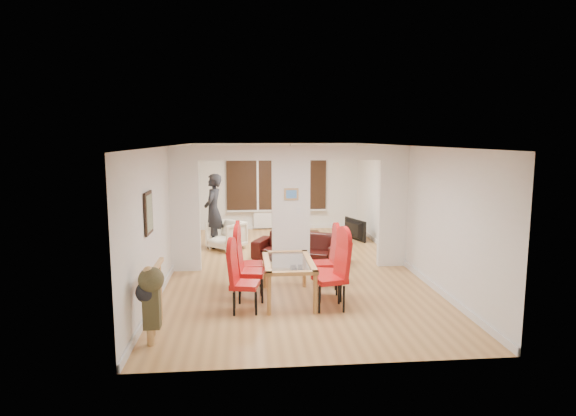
{
  "coord_description": "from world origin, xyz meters",
  "views": [
    {
      "loc": [
        -0.97,
        -9.98,
        2.76
      ],
      "look_at": [
        -0.01,
        0.6,
        1.21
      ],
      "focal_mm": 30.0,
      "sensor_mm": 36.0,
      "label": 1
    }
  ],
  "objects": [
    {
      "name": "sofa",
      "position": [
        0.25,
        0.69,
        0.3
      ],
      "size": [
        2.2,
        1.57,
        0.6
      ],
      "primitive_type": "imported",
      "rotation": [
        0.0,
        0.0,
        -0.42
      ],
      "color": "black",
      "rests_on": "floor"
    },
    {
      "name": "wall_poster",
      "position": [
        -2.47,
        -2.4,
        1.6
      ],
      "size": [
        0.04,
        0.52,
        0.67
      ],
      "primitive_type": "cube",
      "color": "gray",
      "rests_on": "room_walls"
    },
    {
      "name": "bay_window_blinds",
      "position": [
        0.0,
        4.44,
        1.5
      ],
      "size": [
        3.0,
        0.08,
        1.8
      ],
      "primitive_type": "cube",
      "color": "black",
      "rests_on": "room_walls"
    },
    {
      "name": "divider_wall",
      "position": [
        0.0,
        0.0,
        1.3
      ],
      "size": [
        5.0,
        0.18,
        2.6
      ],
      "primitive_type": "cube",
      "color": "white",
      "rests_on": "floor"
    },
    {
      "name": "shoes",
      "position": [
        0.1,
        -0.37,
        0.05
      ],
      "size": [
        0.26,
        0.29,
        0.11
      ],
      "primitive_type": null,
      "color": "black",
      "rests_on": "floor"
    },
    {
      "name": "person",
      "position": [
        -1.76,
        2.11,
        0.94
      ],
      "size": [
        0.77,
        0.6,
        1.87
      ],
      "primitive_type": "imported",
      "rotation": [
        0.0,
        0.0,
        -1.81
      ],
      "color": "black",
      "rests_on": "floor"
    },
    {
      "name": "room_walls",
      "position": [
        0.0,
        0.0,
        1.3
      ],
      "size": [
        5.0,
        9.0,
        2.6
      ],
      "primitive_type": null,
      "color": "silver",
      "rests_on": "floor"
    },
    {
      "name": "bowl",
      "position": [
        0.45,
        2.6,
        0.27
      ],
      "size": [
        0.2,
        0.2,
        0.05
      ],
      "primitive_type": "imported",
      "color": "#361F12",
      "rests_on": "coffee_table"
    },
    {
      "name": "dining_chair_rb",
      "position": [
        0.45,
        -2.07,
        0.54
      ],
      "size": [
        0.52,
        0.52,
        1.09
      ],
      "primitive_type": null,
      "rotation": [
        0.0,
        0.0,
        -0.22
      ],
      "color": "red",
      "rests_on": "floor"
    },
    {
      "name": "stair_newel",
      "position": [
        -2.25,
        -3.2,
        0.55
      ],
      "size": [
        0.4,
        1.2,
        1.1
      ],
      "primitive_type": null,
      "color": "tan",
      "rests_on": "floor"
    },
    {
      "name": "pillar_photo",
      "position": [
        0.0,
        -0.1,
        1.6
      ],
      "size": [
        0.3,
        0.03,
        0.25
      ],
      "primitive_type": "cube",
      "color": "#4C8CD8",
      "rests_on": "divider_wall"
    },
    {
      "name": "dining_chair_la",
      "position": [
        -0.98,
        -2.56,
        0.53
      ],
      "size": [
        0.5,
        0.5,
        1.06
      ],
      "primitive_type": null,
      "rotation": [
        0.0,
        0.0,
        -0.21
      ],
      "color": "red",
      "rests_on": "floor"
    },
    {
      "name": "television",
      "position": [
        1.93,
        2.66,
        0.29
      ],
      "size": [
        0.98,
        0.46,
        0.57
      ],
      "primitive_type": "imported",
      "rotation": [
        0.0,
        0.0,
        1.92
      ],
      "color": "black",
      "rests_on": "floor"
    },
    {
      "name": "dining_chair_lc",
      "position": [
        -0.88,
        -1.49,
        0.57
      ],
      "size": [
        0.45,
        0.45,
        1.13
      ],
      "primitive_type": null,
      "rotation": [
        0.0,
        0.0,
        -0.0
      ],
      "color": "red",
      "rests_on": "floor"
    },
    {
      "name": "armchair",
      "position": [
        -1.43,
        1.87,
        0.35
      ],
      "size": [
        1.07,
        1.08,
        0.7
      ],
      "primitive_type": "imported",
      "rotation": [
        0.0,
        0.0,
        -0.73
      ],
      "color": "#F1E5CC",
      "rests_on": "floor"
    },
    {
      "name": "bottle",
      "position": [
        0.55,
        2.68,
        0.38
      ],
      "size": [
        0.07,
        0.07,
        0.28
      ],
      "primitive_type": "cylinder",
      "color": "#143F19",
      "rests_on": "coffee_table"
    },
    {
      "name": "dining_chair_ra",
      "position": [
        0.38,
        -2.54,
        0.59
      ],
      "size": [
        0.57,
        0.57,
        1.18
      ],
      "primitive_type": null,
      "rotation": [
        0.0,
        0.0,
        0.24
      ],
      "color": "red",
      "rests_on": "floor"
    },
    {
      "name": "coffee_table",
      "position": [
        0.51,
        2.68,
        0.12
      ],
      "size": [
        1.14,
        0.73,
        0.24
      ],
      "primitive_type": null,
      "rotation": [
        0.0,
        0.0,
        0.2
      ],
      "color": "#361F12",
      "rests_on": "floor"
    },
    {
      "name": "dining_table",
      "position": [
        -0.24,
        -2.05,
        0.35
      ],
      "size": [
        0.83,
        1.48,
        0.69
      ],
      "primitive_type": null,
      "color": "#B88144",
      "rests_on": "floor"
    },
    {
      "name": "floor",
      "position": [
        0.0,
        0.0,
        0.0
      ],
      "size": [
        5.0,
        9.0,
        0.01
      ],
      "primitive_type": "cube",
      "color": "tan",
      "rests_on": "ground"
    },
    {
      "name": "pendant_light",
      "position": [
        0.3,
        3.3,
        2.15
      ],
      "size": [
        0.36,
        0.36,
        0.36
      ],
      "primitive_type": "sphere",
      "color": "orange",
      "rests_on": "room_walls"
    },
    {
      "name": "radiator",
      "position": [
        0.0,
        4.4,
        0.3
      ],
      "size": [
        1.4,
        0.08,
        0.5
      ],
      "primitive_type": "cube",
      "color": "white",
      "rests_on": "floor"
    },
    {
      "name": "dining_chair_lb",
      "position": [
        -0.88,
        -2.0,
        0.58
      ],
      "size": [
        0.52,
        0.52,
        1.15
      ],
      "primitive_type": null,
      "rotation": [
        0.0,
        0.0,
        -0.15
      ],
      "color": "red",
      "rests_on": "floor"
    },
    {
      "name": "dining_chair_rc",
      "position": [
        0.5,
        -1.43,
        0.53
      ],
      "size": [
        0.45,
        0.45,
        1.06
      ],
      "primitive_type": null,
      "rotation": [
        0.0,
        0.0,
        0.05
      ],
      "color": "red",
      "rests_on": "floor"
    }
  ]
}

